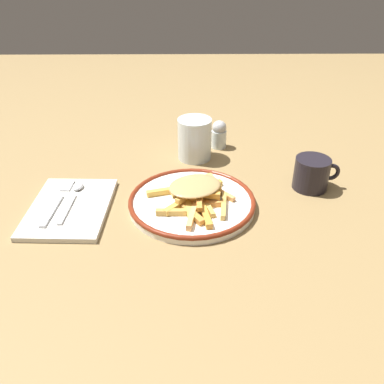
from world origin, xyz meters
The scene contains 9 objects.
ground_plane centered at (0.00, 0.00, 0.00)m, with size 2.60×2.60×0.00m, color olive.
plate centered at (0.00, 0.00, 0.01)m, with size 0.26×0.26×0.02m.
fries_heap centered at (0.01, 0.00, 0.03)m, with size 0.19×0.18×0.04m.
napkin centered at (-0.25, -0.01, 0.01)m, with size 0.16×0.22×0.01m, color silver.
fork centered at (-0.28, 0.00, 0.01)m, with size 0.03×0.18×0.00m.
spoon centered at (-0.25, 0.02, 0.01)m, with size 0.02×0.15×0.01m.
water_glass centered at (0.01, 0.22, 0.05)m, with size 0.08×0.08×0.10m, color silver.
coffee_mug centered at (0.26, 0.07, 0.04)m, with size 0.10×0.08×0.07m.
salt_shaker centered at (0.07, 0.28, 0.04)m, with size 0.04×0.04×0.07m.
Camera 1 is at (-0.01, -0.72, 0.48)m, focal length 38.65 mm.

